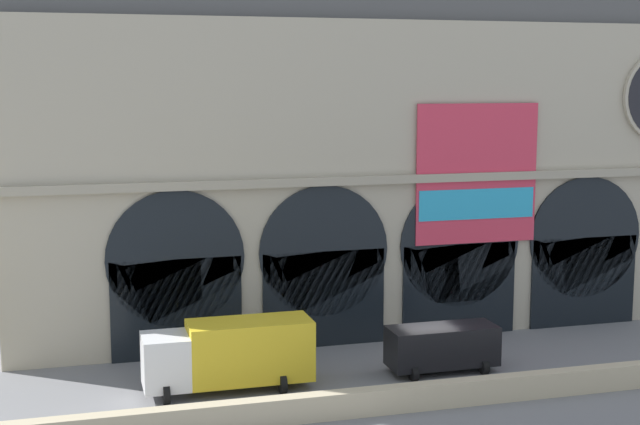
# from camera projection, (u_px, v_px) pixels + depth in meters

# --- Properties ---
(ground_plane) EXTENTS (200.00, 200.00, 0.00)m
(ground_plane) POSITION_uv_depth(u_px,v_px,m) (428.00, 369.00, 43.35)
(ground_plane) COLOR slate
(quay_parapet_wall) EXTENTS (90.00, 0.70, 1.09)m
(quay_parapet_wall) POSITION_uv_depth(u_px,v_px,m) (472.00, 391.00, 38.61)
(quay_parapet_wall) COLOR #BCAD8C
(quay_parapet_wall) RESTS_ON ground
(station_building) EXTENTS (39.37, 5.95, 20.03)m
(station_building) POSITION_uv_depth(u_px,v_px,m) (377.00, 153.00, 49.33)
(station_building) COLOR #B2A891
(station_building) RESTS_ON ground
(box_truck_midwest) EXTENTS (7.50, 2.91, 3.12)m
(box_truck_midwest) POSITION_uv_depth(u_px,v_px,m) (230.00, 353.00, 40.14)
(box_truck_midwest) COLOR white
(box_truck_midwest) RESTS_ON ground
(van_center) EXTENTS (5.20, 2.48, 2.20)m
(van_center) POSITION_uv_depth(u_px,v_px,m) (442.00, 346.00, 42.75)
(van_center) COLOR black
(van_center) RESTS_ON ground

